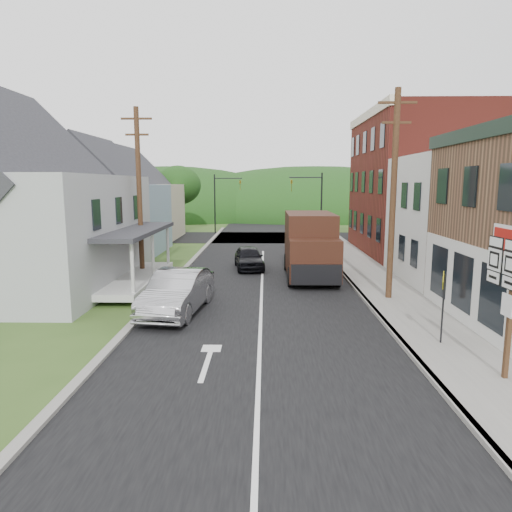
# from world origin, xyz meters

# --- Properties ---
(ground) EXTENTS (120.00, 120.00, 0.00)m
(ground) POSITION_xyz_m (0.00, 0.00, 0.00)
(ground) COLOR #2D4719
(ground) RESTS_ON ground
(road) EXTENTS (9.00, 90.00, 0.02)m
(road) POSITION_xyz_m (0.00, 10.00, 0.00)
(road) COLOR black
(road) RESTS_ON ground
(cross_road) EXTENTS (60.00, 9.00, 0.02)m
(cross_road) POSITION_xyz_m (0.00, 27.00, 0.00)
(cross_road) COLOR black
(cross_road) RESTS_ON ground
(sidewalk_right) EXTENTS (2.80, 55.00, 0.15)m
(sidewalk_right) POSITION_xyz_m (5.90, 8.00, 0.07)
(sidewalk_right) COLOR slate
(sidewalk_right) RESTS_ON ground
(curb_right) EXTENTS (0.20, 55.00, 0.15)m
(curb_right) POSITION_xyz_m (4.55, 8.00, 0.07)
(curb_right) COLOR slate
(curb_right) RESTS_ON ground
(curb_left) EXTENTS (0.30, 55.00, 0.12)m
(curb_left) POSITION_xyz_m (-4.65, 8.00, 0.06)
(curb_left) COLOR slate
(curb_left) RESTS_ON ground
(storefront_white) EXTENTS (8.00, 7.00, 6.50)m
(storefront_white) POSITION_xyz_m (11.30, 7.50, 3.25)
(storefront_white) COLOR silver
(storefront_white) RESTS_ON ground
(storefront_red) EXTENTS (8.00, 12.00, 10.00)m
(storefront_red) POSITION_xyz_m (11.30, 17.00, 5.00)
(storefront_red) COLOR maroon
(storefront_red) RESTS_ON ground
(house_gray) EXTENTS (10.20, 12.24, 8.35)m
(house_gray) POSITION_xyz_m (-12.00, 6.00, 4.23)
(house_gray) COLOR #ADB0B2
(house_gray) RESTS_ON ground
(house_blue) EXTENTS (7.14, 8.16, 7.28)m
(house_blue) POSITION_xyz_m (-11.00, 17.00, 3.69)
(house_blue) COLOR #7C9AA9
(house_blue) RESTS_ON ground
(house_cream) EXTENTS (7.14, 8.16, 7.28)m
(house_cream) POSITION_xyz_m (-11.50, 26.00, 3.69)
(house_cream) COLOR #BBB290
(house_cream) RESTS_ON ground
(utility_pole_right) EXTENTS (1.60, 0.26, 9.00)m
(utility_pole_right) POSITION_xyz_m (5.60, 3.50, 4.66)
(utility_pole_right) COLOR #472D19
(utility_pole_right) RESTS_ON ground
(utility_pole_left) EXTENTS (1.60, 0.26, 9.00)m
(utility_pole_left) POSITION_xyz_m (-6.50, 8.00, 4.66)
(utility_pole_left) COLOR #472D19
(utility_pole_left) RESTS_ON ground
(traffic_signal_right) EXTENTS (2.87, 0.20, 6.00)m
(traffic_signal_right) POSITION_xyz_m (4.30, 23.50, 3.76)
(traffic_signal_right) COLOR black
(traffic_signal_right) RESTS_ON ground
(traffic_signal_left) EXTENTS (2.87, 0.20, 6.00)m
(traffic_signal_left) POSITION_xyz_m (-4.30, 30.50, 3.76)
(traffic_signal_left) COLOR black
(traffic_signal_left) RESTS_ON ground
(tree_left_c) EXTENTS (5.80, 5.80, 8.41)m
(tree_left_c) POSITION_xyz_m (-19.00, 20.00, 5.94)
(tree_left_c) COLOR #382616
(tree_left_c) RESTS_ON ground
(tree_left_d) EXTENTS (4.80, 4.80, 6.94)m
(tree_left_d) POSITION_xyz_m (-9.00, 32.00, 4.88)
(tree_left_d) COLOR #382616
(tree_left_d) RESTS_ON ground
(forested_ridge) EXTENTS (90.00, 30.00, 16.00)m
(forested_ridge) POSITION_xyz_m (0.00, 55.00, 0.00)
(forested_ridge) COLOR #1C3710
(forested_ridge) RESTS_ON ground
(silver_sedan) EXTENTS (2.37, 5.31, 1.69)m
(silver_sedan) POSITION_xyz_m (-3.30, 1.35, 0.85)
(silver_sedan) COLOR #B1B1B6
(silver_sedan) RESTS_ON ground
(dark_sedan) EXTENTS (2.11, 4.15, 1.35)m
(dark_sedan) POSITION_xyz_m (-0.82, 10.82, 0.68)
(dark_sedan) COLOR black
(dark_sedan) RESTS_ON ground
(delivery_van) EXTENTS (2.62, 6.27, 3.50)m
(delivery_van) POSITION_xyz_m (2.60, 8.29, 1.77)
(delivery_van) COLOR black
(delivery_van) RESTS_ON ground
(route_sign_cluster) EXTENTS (0.23, 2.09, 3.65)m
(route_sign_cluster) POSITION_xyz_m (6.31, -4.89, 2.51)
(route_sign_cluster) COLOR #472D19
(route_sign_cluster) RESTS_ON sidewalk_right
(warning_sign) EXTENTS (0.26, 0.60, 2.33)m
(warning_sign) POSITION_xyz_m (5.68, -2.28, 1.64)
(warning_sign) COLOR black
(warning_sign) RESTS_ON sidewalk_right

